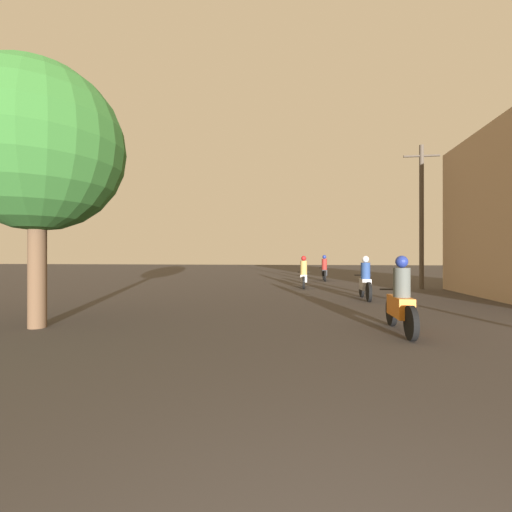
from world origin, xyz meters
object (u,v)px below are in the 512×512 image
utility_pole_far (422,214)px  motorcycle_silver (365,282)px  motorcycle_orange (401,302)px  motorcycle_black (324,270)px  street_tree (37,148)px  motorcycle_white (304,275)px

utility_pole_far → motorcycle_silver: bearing=-127.8°
motorcycle_orange → motorcycle_black: bearing=100.8°
utility_pole_far → street_tree: size_ratio=1.19×
motorcycle_black → street_tree: bearing=-105.2°
motorcycle_silver → street_tree: 10.28m
motorcycle_white → utility_pole_far: bearing=-0.4°
motorcycle_orange → street_tree: bearing=-167.2°
motorcycle_silver → utility_pole_far: bearing=48.0°
motorcycle_white → street_tree: bearing=-121.1°
motorcycle_silver → street_tree: size_ratio=0.36×
motorcycle_white → street_tree: street_tree is taller
motorcycle_orange → motorcycle_silver: size_ratio=0.99×
motorcycle_silver → motorcycle_white: size_ratio=1.07×
utility_pole_far → street_tree: 15.03m
motorcycle_silver → motorcycle_black: 9.26m
street_tree → motorcycle_white: bearing=60.4°
motorcycle_white → motorcycle_orange: bearing=-80.6°
motorcycle_orange → street_tree: 8.20m
utility_pole_far → motorcycle_black: bearing=129.6°
motorcycle_silver → motorcycle_white: (-2.12, 4.15, -0.01)m
motorcycle_orange → utility_pole_far: bearing=78.3°
motorcycle_white → street_tree: 11.96m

